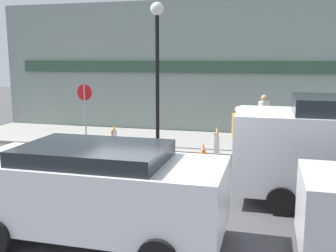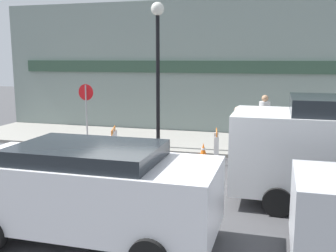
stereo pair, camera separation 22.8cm
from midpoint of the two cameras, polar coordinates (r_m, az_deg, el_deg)
The scene contains 13 objects.
ground_plane at distance 8.92m, azimuth -5.78°, elevation -10.95°, with size 60.00×60.00×0.00m, color #424244.
sidewalk_slab at distance 14.79m, azimuth 2.77°, elevation -2.27°, with size 18.00×3.70×0.11m.
storefront_facade at distance 16.35m, azimuth 4.24°, elevation 8.40°, with size 18.00×0.22×5.50m.
streetlamp_post at distance 13.33m, azimuth -2.07°, elevation 10.24°, with size 0.44×0.44×4.85m.
stop_sign at distance 14.86m, azimuth -12.40°, elevation 3.29°, with size 0.60×0.06×2.10m.
barricade_0 at distance 12.62m, azimuth -8.43°, elevation -2.25°, with size 0.41×0.97×0.96m.
barricade_1 at distance 12.10m, azimuth 6.53°, elevation -2.74°, with size 0.26×0.77×1.00m.
traffic_cone_0 at distance 12.73m, azimuth 4.63°, elevation -3.54°, with size 0.30×0.30×0.46m.
traffic_cone_1 at distance 10.59m, azimuth 2.85°, elevation -6.03°, with size 0.30×0.30×0.55m.
traffic_cone_2 at distance 11.00m, azimuth 4.28°, elevation -5.57°, with size 0.30×0.30×0.50m.
person_worker at distance 11.66m, azimuth 9.56°, elevation -1.18°, with size 0.39×0.39×1.78m.
person_pedestrian at distance 13.60m, azimuth 13.21°, elevation 0.88°, with size 0.47×0.47×1.83m.
parked_car_1 at distance 6.99m, azimuth -11.44°, elevation -8.66°, with size 4.45×1.98×1.70m.
Camera 1 is at (2.82, -7.83, 3.16)m, focal length 42.00 mm.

